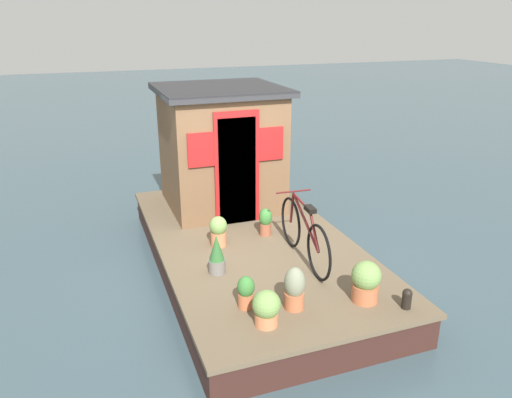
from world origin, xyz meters
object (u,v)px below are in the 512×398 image
potted_plant_rosemary (295,288)px  houseboat_cabin (221,147)px  mooring_bollard (407,298)px  potted_plant_fern (366,281)px  bicycle (304,234)px  potted_plant_lavender (265,221)px  potted_plant_ivy (218,231)px  potted_plant_mint (246,292)px  potted_plant_basil (266,308)px  potted_plant_succulent (217,255)px

potted_plant_rosemary → houseboat_cabin: bearing=-2.8°
houseboat_cabin → mooring_bollard: houseboat_cabin is taller
potted_plant_fern → mooring_bollard: 0.48m
bicycle → mooring_bollard: (-1.46, -0.60, -0.27)m
potted_plant_lavender → potted_plant_ivy: 0.78m
mooring_bollard → potted_plant_rosemary: bearing=69.8°
potted_plant_mint → potted_plant_rosemary: potted_plant_rosemary is taller
potted_plant_mint → houseboat_cabin: bearing=-11.7°
potted_plant_ivy → potted_plant_basil: (-2.06, 0.06, -0.03)m
potted_plant_ivy → potted_plant_basil: potted_plant_ivy is taller
potted_plant_basil → mooring_bollard: size_ratio=1.67×
houseboat_cabin → bicycle: bearing=-170.1°
potted_plant_ivy → potted_plant_basil: bearing=178.4°
potted_plant_mint → potted_plant_lavender: size_ratio=0.92×
potted_plant_succulent → potted_plant_fern: potted_plant_succulent is taller
potted_plant_ivy → potted_plant_mint: bearing=174.8°
potted_plant_ivy → potted_plant_basil: size_ratio=1.11×
potted_plant_ivy → bicycle: bearing=-131.6°
potted_plant_lavender → potted_plant_ivy: potted_plant_ivy is taller
bicycle → potted_plant_fern: size_ratio=3.45×
houseboat_cabin → potted_plant_fern: 3.74m
potted_plant_lavender → potted_plant_succulent: potted_plant_succulent is taller
bicycle → potted_plant_fern: bicycle is taller
potted_plant_lavender → potted_plant_fern: potted_plant_fern is taller
bicycle → potted_plant_ivy: 1.28m
potted_plant_rosemary → potted_plant_basil: potted_plant_rosemary is taller
houseboat_cabin → bicycle: houseboat_cabin is taller
potted_plant_lavender → potted_plant_ivy: (-0.12, 0.77, 0.02)m
potted_plant_rosemary → potted_plant_mint: bearing=68.1°
houseboat_cabin → potted_plant_lavender: 1.70m
potted_plant_fern → mooring_bollard: potted_plant_fern is taller
potted_plant_lavender → mooring_bollard: 2.55m
potted_plant_lavender → houseboat_cabin: bearing=9.6°
bicycle → potted_plant_succulent: (0.08, 1.19, -0.15)m
potted_plant_lavender → potted_plant_basil: potted_plant_lavender is taller
potted_plant_rosemary → potted_plant_fern: bearing=-99.4°
potted_plant_lavender → mooring_bollard: size_ratio=1.73×
potted_plant_ivy → potted_plant_rosemary: size_ratio=0.88×
houseboat_cabin → mooring_bollard: (-3.90, -1.03, -0.90)m
potted_plant_rosemary → potted_plant_fern: (-0.14, -0.84, 0.00)m
houseboat_cabin → potted_plant_ivy: (-1.59, 0.52, -0.80)m
potted_plant_mint → potted_plant_fern: bearing=-104.3°
houseboat_cabin → potted_plant_succulent: houseboat_cabin is taller
potted_plant_lavender → potted_plant_rosemary: potted_plant_rosemary is taller
potted_plant_mint → potted_plant_rosemary: size_ratio=0.76×
potted_plant_mint → potted_plant_succulent: size_ratio=0.74×
potted_plant_succulent → potted_plant_fern: size_ratio=1.05×
potted_plant_mint → potted_plant_lavender: (1.79, -0.92, 0.02)m
potted_plant_mint → potted_plant_fern: 1.39m
houseboat_cabin → potted_plant_lavender: size_ratio=4.84×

